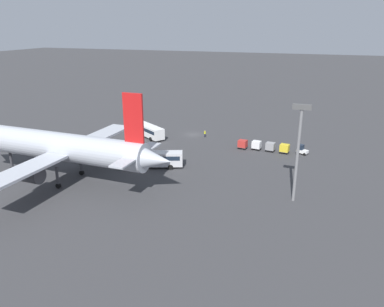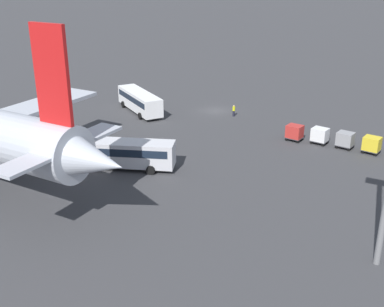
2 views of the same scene
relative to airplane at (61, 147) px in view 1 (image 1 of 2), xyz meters
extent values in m
plane|color=#38383A|center=(-12.16, -36.46, -6.46)|extent=(600.00, 600.00, 0.00)
cylinder|color=#B2B7C1|center=(0.48, -0.01, 0.10)|extent=(34.85, 6.12, 5.05)
cone|color=#B2B7C1|center=(-18.38, 0.57, 0.10)|extent=(6.70, 4.74, 4.54)
cube|color=#B2B7C1|center=(-0.93, 10.54, -0.53)|extent=(5.01, 16.10, 0.44)
cube|color=#B2B7C1|center=(-1.58, -10.46, -0.53)|extent=(5.01, 16.10, 0.44)
cube|color=red|center=(-15.13, 0.47, 6.66)|extent=(3.48, 0.47, 8.07)
cube|color=#B2B7C1|center=(-15.48, 0.48, 0.61)|extent=(2.84, 13.19, 0.28)
cylinder|color=#38383D|center=(0.04, 8.11, -2.14)|extent=(4.25, 2.90, 2.78)
cylinder|color=#38383D|center=(-0.47, -8.10, -2.14)|extent=(4.25, 2.90, 2.78)
cylinder|color=#38383D|center=(12.62, -0.39, -4.44)|extent=(0.50, 0.50, 4.04)
cylinder|color=black|center=(12.62, -0.39, -6.01)|extent=(0.92, 0.53, 0.90)
cylinder|color=#38383D|center=(-1.15, 3.32, -4.44)|extent=(0.50, 0.50, 4.04)
cylinder|color=black|center=(-1.15, 3.32, -6.01)|extent=(0.92, 0.53, 0.90)
cylinder|color=#38383D|center=(-1.36, -3.24, -4.44)|extent=(0.50, 0.50, 4.04)
cylinder|color=black|center=(-1.36, -3.24, -6.01)|extent=(0.92, 0.53, 0.90)
cube|color=white|center=(-2.17, -30.65, -4.68)|extent=(10.93, 8.60, 2.64)
cube|color=#192333|center=(-2.17, -30.65, -4.22)|extent=(10.20, 8.13, 0.85)
cylinder|color=black|center=(1.55, -31.42, -5.96)|extent=(1.00, 0.81, 1.00)
cylinder|color=black|center=(-0.06, -33.80, -5.96)|extent=(1.00, 0.81, 1.00)
cylinder|color=black|center=(-4.28, -27.50, -5.96)|extent=(1.00, 0.81, 1.00)
cylinder|color=black|center=(-5.88, -29.88, -5.96)|extent=(1.00, 0.81, 1.00)
cube|color=silver|center=(-12.17, -11.41, -4.65)|extent=(12.65, 6.91, 2.72)
cube|color=#192333|center=(-12.17, -11.41, -4.17)|extent=(11.73, 6.59, 0.87)
cylinder|color=black|center=(-9.03, -8.75, -5.96)|extent=(1.04, 0.63, 1.00)
cylinder|color=black|center=(-8.05, -11.34, -5.96)|extent=(1.04, 0.63, 1.00)
cylinder|color=black|center=(-16.29, -11.49, -5.96)|extent=(1.04, 0.63, 1.00)
cylinder|color=black|center=(-15.31, -14.08, -5.96)|extent=(1.04, 0.63, 1.00)
cube|color=white|center=(-40.21, -29.99, -5.81)|extent=(2.71, 2.10, 0.70)
cube|color=#192333|center=(-39.82, -30.15, -4.91)|extent=(1.44, 1.49, 1.10)
cylinder|color=black|center=(-39.17, -29.65, -6.16)|extent=(0.64, 0.43, 0.60)
cylinder|color=black|center=(-39.69, -30.95, -6.16)|extent=(0.64, 0.43, 0.60)
cylinder|color=black|center=(-40.73, -29.03, -6.16)|extent=(0.64, 0.43, 0.60)
cylinder|color=black|center=(-41.25, -30.33, -6.16)|extent=(0.64, 0.43, 0.60)
cylinder|color=#1E1E2D|center=(-15.81, -35.31, -6.03)|extent=(0.32, 0.32, 0.85)
cylinder|color=yellow|center=(-15.81, -35.31, -5.28)|extent=(0.38, 0.38, 0.65)
sphere|color=tan|center=(-15.81, -35.31, -4.84)|extent=(0.24, 0.24, 0.24)
cube|color=#38383D|center=(-36.38, -29.20, -6.05)|extent=(2.24, 1.98, 0.10)
cube|color=gold|center=(-36.38, -29.20, -5.20)|extent=(2.13, 1.88, 1.60)
cylinder|color=black|center=(-35.53, -28.69, -6.28)|extent=(0.37, 0.18, 0.36)
cylinder|color=black|center=(-35.73, -29.95, -6.28)|extent=(0.37, 0.18, 0.36)
cylinder|color=black|center=(-37.03, -28.45, -6.28)|extent=(0.37, 0.18, 0.36)
cylinder|color=black|center=(-37.24, -29.71, -6.28)|extent=(0.37, 0.18, 0.36)
cube|color=#38383D|center=(-33.22, -29.43, -6.05)|extent=(2.24, 1.98, 0.10)
cube|color=gray|center=(-33.22, -29.43, -5.20)|extent=(2.13, 1.88, 1.60)
cylinder|color=black|center=(-32.37, -28.92, -6.28)|extent=(0.37, 0.18, 0.36)
cylinder|color=black|center=(-32.57, -30.19, -6.28)|extent=(0.37, 0.18, 0.36)
cylinder|color=black|center=(-33.87, -28.68, -6.28)|extent=(0.37, 0.18, 0.36)
cylinder|color=black|center=(-34.07, -29.94, -6.28)|extent=(0.37, 0.18, 0.36)
cube|color=#38383D|center=(-30.06, -29.57, -6.05)|extent=(2.24, 1.98, 0.10)
cube|color=silver|center=(-30.06, -29.57, -5.20)|extent=(2.13, 1.88, 1.60)
cylinder|color=black|center=(-29.21, -29.06, -6.28)|extent=(0.37, 0.18, 0.36)
cylinder|color=black|center=(-29.41, -30.32, -6.28)|extent=(0.37, 0.18, 0.36)
cylinder|color=black|center=(-30.71, -28.82, -6.28)|extent=(0.37, 0.18, 0.36)
cylinder|color=black|center=(-30.91, -30.08, -6.28)|extent=(0.37, 0.18, 0.36)
cube|color=#38383D|center=(-26.90, -29.20, -6.05)|extent=(2.24, 1.98, 0.10)
cube|color=#B72D28|center=(-26.90, -29.20, -5.20)|extent=(2.13, 1.88, 1.60)
cylinder|color=black|center=(-26.05, -28.69, -6.28)|extent=(0.37, 0.18, 0.36)
cylinder|color=black|center=(-26.25, -29.95, -6.28)|extent=(0.37, 0.18, 0.36)
cylinder|color=black|center=(-27.55, -28.45, -6.28)|extent=(0.37, 0.18, 0.36)
cylinder|color=black|center=(-27.75, -29.71, -6.28)|extent=(0.37, 0.18, 0.36)
cylinder|color=slate|center=(-40.50, -5.57, 1.11)|extent=(0.50, 0.50, 15.14)
cube|color=#4C4C4C|center=(-40.50, -5.57, 9.08)|extent=(2.80, 0.70, 0.80)
camera|label=1|loc=(-43.47, 52.11, 20.85)|focal=35.00mm
camera|label=2|loc=(-42.57, 28.50, 14.97)|focal=45.00mm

